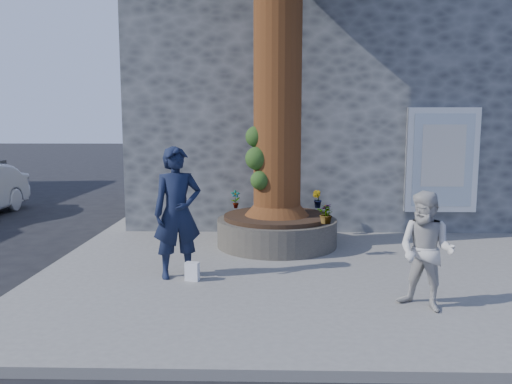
{
  "coord_description": "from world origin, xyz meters",
  "views": [
    {
      "loc": [
        0.63,
        -7.47,
        2.43
      ],
      "look_at": [
        0.41,
        1.34,
        1.25
      ],
      "focal_mm": 35.0,
      "sensor_mm": 36.0,
      "label": 1
    }
  ],
  "objects": [
    {
      "name": "plant_b",
      "position": [
        1.65,
        2.85,
        0.9
      ],
      "size": [
        0.28,
        0.28,
        0.37
      ],
      "primitive_type": "imported",
      "rotation": [
        0.0,
        0.0,
        2.36
      ],
      "color": "gray",
      "rests_on": "planter"
    },
    {
      "name": "plant_d",
      "position": [
        1.65,
        1.15,
        0.89
      ],
      "size": [
        0.41,
        0.4,
        0.34
      ],
      "primitive_type": "imported",
      "rotation": [
        0.0,
        0.0,
        5.54
      ],
      "color": "gray",
      "rests_on": "planter"
    },
    {
      "name": "planter",
      "position": [
        0.8,
        2.0,
        0.41
      ],
      "size": [
        2.3,
        2.3,
        0.6
      ],
      "color": "black",
      "rests_on": "pavement"
    },
    {
      "name": "pavement",
      "position": [
        1.5,
        1.0,
        0.06
      ],
      "size": [
        9.0,
        8.0,
        0.12
      ],
      "primitive_type": "cube",
      "color": "slate",
      "rests_on": "ground"
    },
    {
      "name": "ground",
      "position": [
        0.0,
        0.0,
        0.0
      ],
      "size": [
        120.0,
        120.0,
        0.0
      ],
      "primitive_type": "plane",
      "color": "black",
      "rests_on": "ground"
    },
    {
      "name": "woman",
      "position": [
        2.61,
        -1.34,
        0.87
      ],
      "size": [
        0.92,
        0.9,
        1.5
      ],
      "primitive_type": "imported",
      "rotation": [
        0.0,
        0.0,
        -0.69
      ],
      "color": "#BBB8B3",
      "rests_on": "pavement"
    },
    {
      "name": "stone_shop",
      "position": [
        2.5,
        7.2,
        3.16
      ],
      "size": [
        10.3,
        8.3,
        6.3
      ],
      "color": "#444648",
      "rests_on": "ground"
    },
    {
      "name": "plant_c",
      "position": [
        1.65,
        1.15,
        0.89
      ],
      "size": [
        0.27,
        0.27,
        0.35
      ],
      "primitive_type": "imported",
      "rotation": [
        0.0,
        0.0,
        3.79
      ],
      "color": "gray",
      "rests_on": "planter"
    },
    {
      "name": "yellow_line",
      "position": [
        -3.05,
        1.0,
        0.0
      ],
      "size": [
        0.1,
        30.0,
        0.01
      ],
      "primitive_type": "cube",
      "color": "yellow",
      "rests_on": "ground"
    },
    {
      "name": "shopping_bag",
      "position": [
        -0.5,
        -0.26,
        0.26
      ],
      "size": [
        0.22,
        0.16,
        0.28
      ],
      "primitive_type": "cube",
      "rotation": [
        0.0,
        0.0,
        -0.19
      ],
      "color": "white",
      "rests_on": "pavement"
    },
    {
      "name": "plant_a",
      "position": [
        -0.05,
        2.74,
        0.91
      ],
      "size": [
        0.22,
        0.18,
        0.38
      ],
      "primitive_type": "imported",
      "rotation": [
        0.0,
        0.0,
        0.23
      ],
      "color": "gray",
      "rests_on": "planter"
    },
    {
      "name": "man",
      "position": [
        -0.74,
        -0.07,
        1.12
      ],
      "size": [
        0.85,
        0.7,
        2.0
      ],
      "primitive_type": "imported",
      "rotation": [
        0.0,
        0.0,
        0.36
      ],
      "color": "black",
      "rests_on": "pavement"
    }
  ]
}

